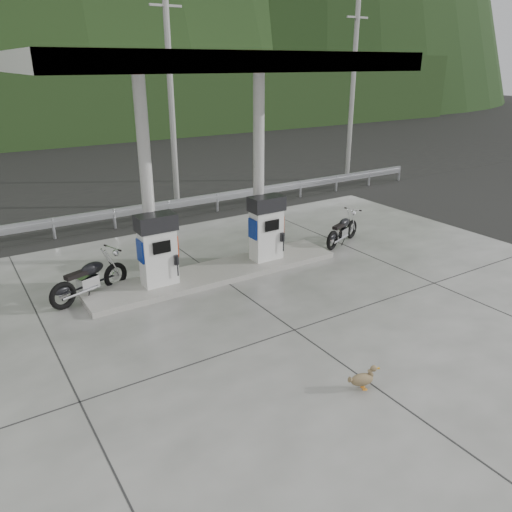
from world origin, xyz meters
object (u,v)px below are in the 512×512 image
motorcycle_right (342,231)px  gas_pump_left (158,250)px  motorcycle_left (90,279)px  duck (362,380)px  gas_pump_right (266,228)px

motorcycle_right → gas_pump_left: bearing=159.1°
motorcycle_left → duck: size_ratio=3.87×
gas_pump_right → motorcycle_left: gas_pump_right is taller
gas_pump_left → motorcycle_left: 1.76m
motorcycle_left → duck: (2.96, -6.22, -0.29)m
motorcycle_left → motorcycle_right: 7.74m
duck → motorcycle_left: bearing=131.3°
gas_pump_left → motorcycle_right: (6.13, 0.09, -0.62)m
gas_pump_right → duck: 6.13m
motorcycle_left → gas_pump_left: bearing=-34.7°
duck → gas_pump_right: bearing=88.1°
motorcycle_left → motorcycle_right: bearing=-22.2°
motorcycle_left → motorcycle_right: (7.73, -0.34, -0.05)m
gas_pump_left → motorcycle_right: bearing=0.9°
gas_pump_left → duck: gas_pump_left is taller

